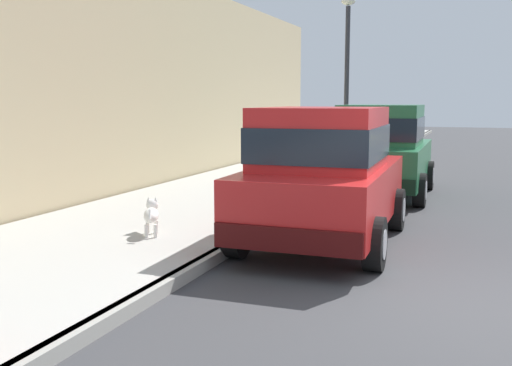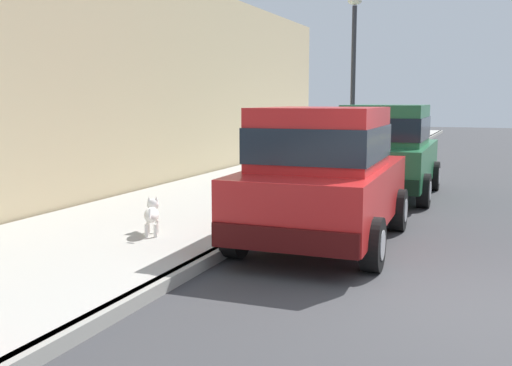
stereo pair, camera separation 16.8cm
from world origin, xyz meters
TOP-DOWN VIEW (x-y plane):
  - ground_plane at (0.00, 0.00)m, footprint 80.00×80.00m
  - curb at (-3.20, 0.00)m, footprint 0.16×64.00m
  - sidewalk at (-5.00, 0.00)m, footprint 3.60×64.00m
  - car_red_hatchback at (-2.21, 2.00)m, footprint 2.04×3.85m
  - car_green_hatchback at (-2.12, 6.43)m, footprint 2.01×3.83m
  - dog_white at (-4.40, 1.13)m, footprint 0.43×0.69m
  - street_lamp at (-3.55, 9.43)m, footprint 0.36×0.36m
  - building_facade at (-7.10, 6.24)m, footprint 0.50×20.00m

SIDE VIEW (x-z plane):
  - ground_plane at x=0.00m, z-range 0.00..0.00m
  - curb at x=-3.20m, z-range 0.00..0.14m
  - sidewalk at x=-5.00m, z-range 0.00..0.14m
  - dog_white at x=-4.40m, z-range 0.18..0.67m
  - car_red_hatchback at x=-2.21m, z-range 0.04..1.92m
  - car_green_hatchback at x=-2.12m, z-range 0.04..1.92m
  - building_facade at x=-7.10m, z-range 0.00..4.71m
  - street_lamp at x=-3.55m, z-range 0.70..5.12m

